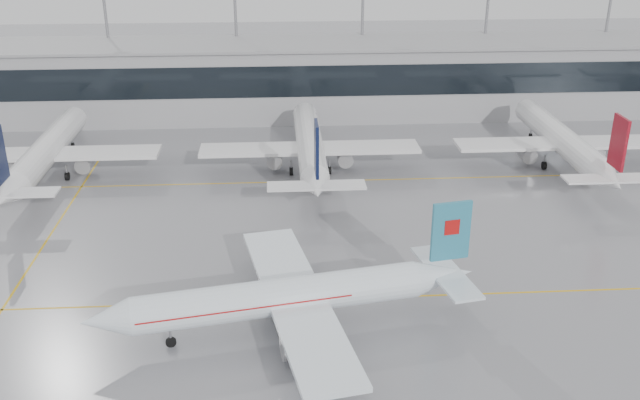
{
  "coord_description": "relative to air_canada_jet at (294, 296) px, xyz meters",
  "views": [
    {
      "loc": [
        -4.46,
        -57.71,
        34.96
      ],
      "look_at": [
        0.0,
        12.0,
        5.0
      ],
      "focal_mm": 40.0,
      "sensor_mm": 36.0,
      "label": 1
    }
  ],
  "objects": [
    {
      "name": "air_canada_jet",
      "position": [
        0.0,
        0.0,
        0.0
      ],
      "size": [
        34.21,
        27.14,
        10.54
      ],
      "rotation": [
        0.0,
        0.0,
        3.33
      ],
      "color": "white",
      "rests_on": "ground"
    },
    {
      "name": "parked_jet_b",
      "position": [
        -31.68,
        38.51,
        0.4
      ],
      "size": [
        29.64,
        36.96,
        11.72
      ],
      "rotation": [
        0.0,
        0.0,
        1.57
      ],
      "color": "white",
      "rests_on": "ground"
    },
    {
      "name": "terminal",
      "position": [
        3.32,
        66.82,
        2.69
      ],
      "size": [
        180.0,
        15.0,
        12.0
      ],
      "primitive_type": "cube",
      "color": "#97969A",
      "rests_on": "ground"
    },
    {
      "name": "light_masts",
      "position": [
        3.32,
        72.82,
        10.03
      ],
      "size": [
        156.4,
        1.0,
        22.6
      ],
      "color": "gray",
      "rests_on": "ground"
    },
    {
      "name": "ground",
      "position": [
        3.32,
        4.82,
        -3.31
      ],
      "size": [
        320.0,
        320.0,
        0.0
      ],
      "primitive_type": "plane",
      "color": "gray",
      "rests_on": "ground"
    },
    {
      "name": "taxi_line_cross",
      "position": [
        -26.68,
        19.82,
        -3.31
      ],
      "size": [
        0.25,
        60.0,
        0.01
      ],
      "primitive_type": "cube",
      "color": "gold",
      "rests_on": "ground"
    },
    {
      "name": "taxi_line_main",
      "position": [
        3.32,
        4.82,
        -3.31
      ],
      "size": [
        120.0,
        0.25,
        0.01
      ],
      "primitive_type": "cube",
      "color": "gold",
      "rests_on": "ground"
    },
    {
      "name": "terminal_glass",
      "position": [
        3.32,
        59.27,
        4.19
      ],
      "size": [
        180.0,
        0.2,
        5.0
      ],
      "primitive_type": "cube",
      "color": "black",
      "rests_on": "ground"
    },
    {
      "name": "taxi_line_north",
      "position": [
        3.32,
        34.82,
        -3.31
      ],
      "size": [
        120.0,
        0.25,
        0.01
      ],
      "primitive_type": "cube",
      "color": "gold",
      "rests_on": "ground"
    },
    {
      "name": "terminal_roof",
      "position": [
        3.32,
        66.82,
        8.89
      ],
      "size": [
        182.0,
        16.0,
        0.4
      ],
      "primitive_type": "cube",
      "color": "gray",
      "rests_on": "ground"
    },
    {
      "name": "parked_jet_d",
      "position": [
        38.32,
        38.51,
        0.4
      ],
      "size": [
        29.64,
        36.96,
        11.72
      ],
      "rotation": [
        0.0,
        0.0,
        1.57
      ],
      "color": "white",
      "rests_on": "ground"
    },
    {
      "name": "parked_jet_c",
      "position": [
        3.32,
        38.51,
        0.4
      ],
      "size": [
        29.64,
        36.96,
        11.72
      ],
      "rotation": [
        0.0,
        0.0,
        1.57
      ],
      "color": "white",
      "rests_on": "ground"
    }
  ]
}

